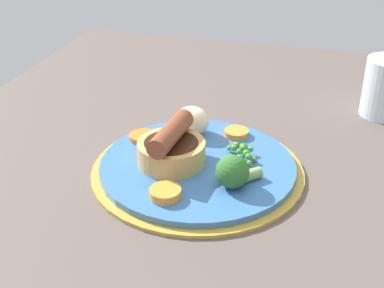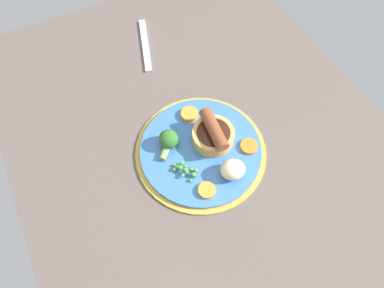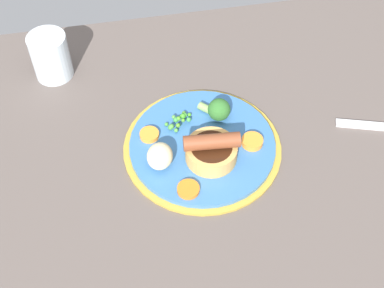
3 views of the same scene
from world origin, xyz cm
name	(u,v)px [view 1 (image 1 of 3)]	position (x,y,z in cm)	size (l,w,h in cm)	color
dining_table	(186,180)	(0.00, 0.00, 1.50)	(110.00, 80.00, 3.00)	#564C47
dinner_plate	(199,167)	(0.49, -1.64, 3.57)	(28.07, 28.07, 1.40)	#B79333
sausage_pudding	(171,148)	(-0.84, 1.69, 6.59)	(9.68, 8.89, 5.73)	tan
pea_pile	(242,151)	(3.33, -6.92, 5.30)	(5.17, 4.56, 1.74)	#3D8B36
broccoli_floret_near	(234,172)	(-3.99, -7.26, 6.36)	(5.59, 5.52, 4.14)	#2D6628
potato_chunk_0	(192,120)	(7.93, 1.32, 6.47)	(5.04, 4.37, 4.14)	beige
carrot_slice_0	(167,193)	(-8.59, -0.18, 4.96)	(3.79, 3.79, 1.12)	orange
carrot_slice_1	(142,137)	(4.25, 7.66, 4.79)	(3.73, 3.73, 0.77)	orange
carrot_slice_2	(236,133)	(8.93, -5.00, 4.85)	(3.46, 3.46, 0.89)	orange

